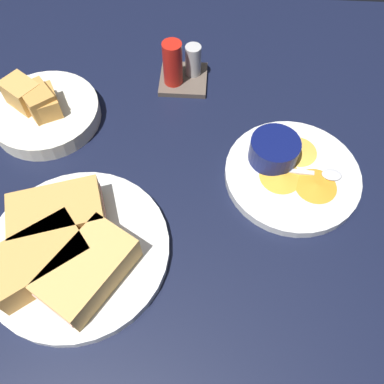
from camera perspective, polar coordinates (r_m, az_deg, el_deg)
ground_plane at (r=66.08cm, az=-8.68°, el=-0.64°), size 110.00×110.00×3.00cm
plate_sandwich_main at (r=60.70cm, az=-16.05°, el=-8.05°), size 26.70×26.70×1.60cm
sandwich_half_near at (r=60.58cm, az=-18.70°, el=-3.03°), size 14.81×11.40×4.80cm
sandwich_half_far at (r=58.22cm, az=-21.27°, el=-9.05°), size 14.89×14.08×4.80cm
sandwich_half_extra at (r=55.57cm, az=-14.69°, el=-10.79°), size 13.21×15.06×4.80cm
ramekin_dark_sauce at (r=55.60cm, az=-15.09°, el=-12.11°), size 6.65×6.65×3.70cm
spoon_by_dark_ramekin at (r=59.11cm, az=-14.44°, el=-7.75°), size 2.94×9.96×0.80cm
plate_chips_companion at (r=66.90cm, az=14.17°, el=2.38°), size 21.95×21.95×1.60cm
ramekin_light_gravy at (r=65.59cm, az=11.72°, el=5.99°), size 7.99×7.99×4.01cm
spoon_by_gravy_ramekin at (r=66.95cm, az=18.34°, el=2.46°), size 9.93×2.41×0.80cm
plantain_chip_scatter at (r=66.16cm, az=14.31°, el=3.10°), size 14.66×15.55×0.60cm
bread_basket_rear at (r=76.42cm, az=-20.54°, el=10.92°), size 19.07×19.07×7.65cm
condiment_caddy at (r=78.14cm, az=-1.61°, el=17.35°), size 9.00×9.00×9.50cm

